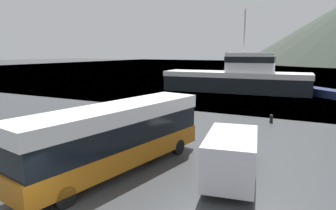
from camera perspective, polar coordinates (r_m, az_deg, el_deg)
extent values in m
plane|color=#3D5160|center=(148.21, 24.21, 6.94)|extent=(240.00, 240.00, 0.00)
cube|color=#B26614|center=(15.53, -9.65, -8.85)|extent=(4.33, 11.22, 1.02)
cube|color=black|center=(15.21, -9.77, -4.96)|extent=(4.25, 11.00, 1.16)
cube|color=white|center=(14.99, -9.88, -1.47)|extent=(4.33, 11.22, 0.73)
cube|color=black|center=(19.33, 2.15, -2.20)|extent=(2.14, 0.44, 1.57)
cylinder|color=black|center=(19.04, -3.45, -6.74)|extent=(0.45, 0.94, 0.90)
cylinder|color=black|center=(17.78, 1.93, -7.97)|extent=(0.45, 0.94, 0.90)
cylinder|color=black|center=(14.44, -24.09, -13.28)|extent=(0.45, 0.94, 0.90)
cylinder|color=black|center=(12.73, -19.12, -16.17)|extent=(0.45, 0.94, 0.90)
cube|color=silver|center=(14.05, 11.94, -9.44)|extent=(2.91, 4.71, 1.94)
cube|color=silver|center=(17.17, 12.80, -7.37)|extent=(2.47, 2.24, 1.07)
cube|color=black|center=(16.04, 12.68, -5.36)|extent=(1.83, 0.38, 0.68)
cylinder|color=black|center=(17.18, 9.37, -9.11)|extent=(0.34, 0.73, 0.70)
cylinder|color=black|center=(17.07, 15.98, -9.51)|extent=(0.34, 0.73, 0.70)
cylinder|color=black|center=(13.59, 7.17, -14.39)|extent=(0.34, 0.73, 0.70)
cylinder|color=black|center=(13.45, 15.69, -14.98)|extent=(0.34, 0.73, 0.70)
cube|color=black|center=(46.11, 12.62, 4.32)|extent=(21.33, 6.69, 2.99)
cube|color=white|center=(46.01, 12.67, 5.71)|extent=(21.54, 6.76, 0.75)
cube|color=white|center=(45.60, 15.38, 7.82)|extent=(6.97, 4.11, 2.85)
cube|color=black|center=(45.58, 15.41, 8.35)|extent=(7.11, 4.22, 0.85)
cylinder|color=#B2B2B7|center=(45.81, 14.37, 13.51)|extent=(0.20, 0.20, 6.15)
cube|color=green|center=(20.01, -19.64, -5.91)|extent=(0.90, 1.28, 1.29)
cube|color=#227D3C|center=(19.83, -19.76, -3.92)|extent=(1.00, 1.41, 0.14)
cube|color=#19234C|center=(45.40, 27.64, 2.08)|extent=(6.90, 6.75, 1.04)
cylinder|color=black|center=(27.07, 19.07, -2.67)|extent=(0.27, 0.27, 0.47)
sphere|color=black|center=(27.01, 19.11, -2.01)|extent=(0.31, 0.31, 0.31)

